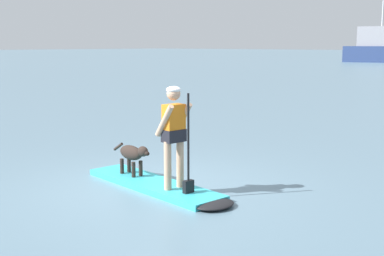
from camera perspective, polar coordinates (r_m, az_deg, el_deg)
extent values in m
plane|color=slate|center=(8.90, -4.28, -6.51)|extent=(400.00, 400.00, 0.00)
cube|color=#33B2BF|center=(8.88, -4.29, -6.20)|extent=(2.99, 1.06, 0.10)
ellipsoid|color=black|center=(7.82, 2.35, -8.34)|extent=(0.64, 0.74, 0.10)
cylinder|color=tan|center=(8.44, -1.32, -3.90)|extent=(0.12, 0.12, 0.79)
cylinder|color=tan|center=(8.27, -2.69, -4.17)|extent=(0.12, 0.12, 0.79)
cube|color=black|center=(8.26, -2.02, -0.83)|extent=(0.26, 0.38, 0.20)
cube|color=orange|center=(8.22, -2.02, 0.62)|extent=(0.24, 0.36, 0.58)
sphere|color=tan|center=(8.17, -2.04, 3.82)|extent=(0.22, 0.22, 0.22)
ellipsoid|color=white|center=(8.16, -2.05, 4.24)|extent=(0.23, 0.23, 0.11)
cylinder|color=tan|center=(8.34, -1.02, 1.05)|extent=(0.43, 0.14, 0.54)
cylinder|color=tan|center=(8.10, -3.06, 0.80)|extent=(0.43, 0.14, 0.54)
cylinder|color=black|center=(8.01, -0.41, -1.74)|extent=(0.04, 0.04, 1.57)
cube|color=black|center=(8.17, -0.40, -6.46)|extent=(0.10, 0.19, 0.20)
ellipsoid|color=#2D231E|center=(9.28, -6.74, -2.71)|extent=(0.62, 0.29, 0.26)
ellipsoid|color=#2D231E|center=(8.98, -5.43, -2.58)|extent=(0.24, 0.18, 0.18)
ellipsoid|color=black|center=(8.90, -5.01, -2.81)|extent=(0.13, 0.09, 0.08)
cylinder|color=#2D231E|center=(9.59, -8.11, -2.04)|extent=(0.27, 0.08, 0.18)
cylinder|color=#2D231E|center=(9.24, -5.67, -4.43)|extent=(0.07, 0.07, 0.27)
cylinder|color=#2D231E|center=(9.15, -6.45, -4.57)|extent=(0.07, 0.07, 0.27)
cylinder|color=#2D231E|center=(9.52, -6.95, -4.04)|extent=(0.07, 0.07, 0.27)
cylinder|color=#2D231E|center=(9.44, -7.72, -4.18)|extent=(0.07, 0.07, 0.27)
cube|color=navy|center=(74.06, 19.73, 7.65)|extent=(8.74, 4.30, 2.13)
cube|color=gray|center=(74.29, 19.37, 9.50)|extent=(4.06, 2.90, 2.59)
cylinder|color=silver|center=(74.00, 20.26, 11.77)|extent=(0.20, 0.20, 8.55)
cylinder|color=silver|center=(74.29, 19.37, 9.42)|extent=(2.93, 0.52, 0.14)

